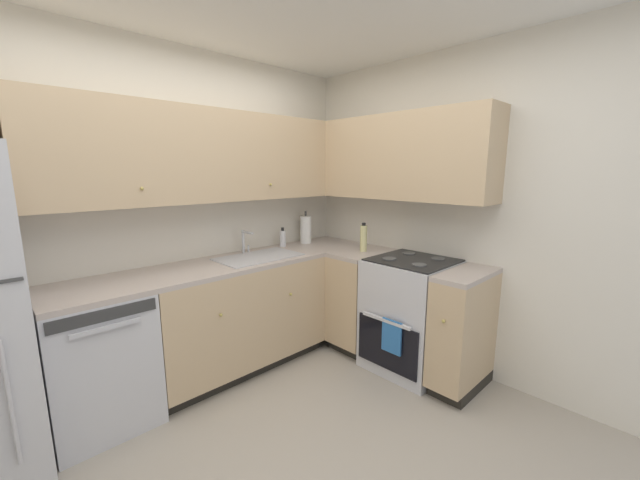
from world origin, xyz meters
TOP-DOWN VIEW (x-y plane):
  - ground_plane at (0.00, 0.00)m, footprint 3.45×3.00m
  - wall_back at (0.00, 1.52)m, footprint 3.55×0.05m
  - wall_right at (1.75, 0.00)m, footprint 0.05×3.10m
  - dishwasher at (-0.61, 1.20)m, footprint 0.60×0.63m
  - lower_cabinets_back at (0.41, 1.20)m, footprint 1.43×0.62m
  - countertop_back at (0.41, 1.20)m, footprint 2.64×0.60m
  - lower_cabinets_right at (1.43, 0.31)m, footprint 0.62×1.28m
  - countertop_right at (1.43, 0.31)m, footprint 0.60×1.28m
  - oven_range at (1.44, 0.21)m, footprint 0.68×0.62m
  - upper_cabinets_back at (0.25, 1.34)m, footprint 2.32×0.34m
  - upper_cabinets_right at (1.57, 0.58)m, footprint 0.32×1.83m
  - sink at (0.61, 1.17)m, footprint 0.68×0.40m
  - faucet at (0.62, 1.38)m, footprint 0.07×0.16m
  - soap_bottle at (1.04, 1.38)m, footprint 0.06×0.06m
  - paper_towel_roll at (1.31, 1.36)m, footprint 0.11×0.11m
  - oil_bottle at (1.43, 0.71)m, footprint 0.06×0.06m

SIDE VIEW (x-z plane):
  - ground_plane at x=0.00m, z-range -0.02..0.00m
  - dishwasher at x=-0.61m, z-range 0.00..0.88m
  - lower_cabinets_back at x=0.41m, z-range 0.00..0.88m
  - lower_cabinets_right at x=1.43m, z-range 0.00..0.88m
  - oven_range at x=1.44m, z-range -0.07..1.00m
  - sink at x=0.61m, z-range 0.82..0.92m
  - countertop_back at x=0.41m, z-range 0.88..0.91m
  - countertop_right at x=1.43m, z-range 0.88..0.91m
  - soap_bottle at x=1.04m, z-range 0.90..1.08m
  - oil_bottle at x=1.43m, z-range 0.90..1.16m
  - faucet at x=0.62m, z-range 0.93..1.13m
  - paper_towel_roll at x=1.31m, z-range 0.88..1.21m
  - wall_back at x=0.00m, z-range 0.00..2.55m
  - wall_right at x=1.75m, z-range 0.00..2.55m
  - upper_cabinets_back at x=0.25m, z-range 1.39..2.08m
  - upper_cabinets_right at x=1.57m, z-range 1.39..2.08m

